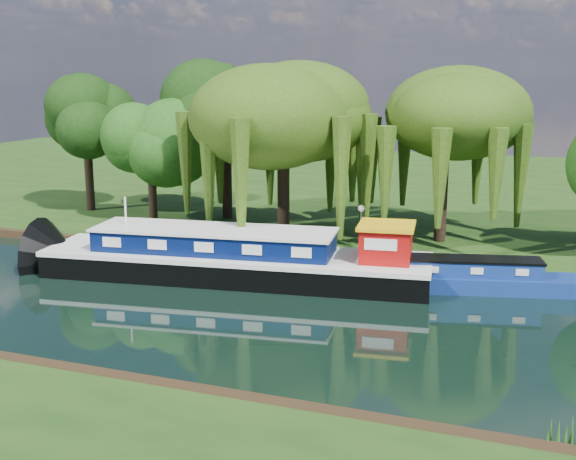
% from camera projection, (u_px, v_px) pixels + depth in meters
% --- Properties ---
extents(ground, '(120.00, 120.00, 0.00)m').
position_uv_depth(ground, '(285.00, 318.00, 30.28)').
color(ground, black).
extents(far_bank, '(120.00, 52.00, 0.45)m').
position_uv_depth(far_bank, '(424.00, 189.00, 61.38)').
color(far_bank, '#19380F').
rests_on(far_bank, ground).
extents(dutch_barge, '(19.69, 6.87, 4.07)m').
position_uv_depth(dutch_barge, '(238.00, 259.00, 35.82)').
color(dutch_barge, black).
rests_on(dutch_barge, ground).
extents(narrowboat, '(11.69, 4.57, 1.69)m').
position_uv_depth(narrowboat, '(452.00, 277.00, 34.07)').
color(narrowboat, navy).
rests_on(narrowboat, ground).
extents(red_dinghy, '(4.17, 3.47, 0.74)m').
position_uv_depth(red_dinghy, '(133.00, 258.00, 39.78)').
color(red_dinghy, '#980C0B').
rests_on(red_dinghy, ground).
extents(willow_left, '(8.13, 8.13, 9.74)m').
position_uv_depth(willow_left, '(283.00, 118.00, 40.53)').
color(willow_left, black).
rests_on(willow_left, far_bank).
extents(willow_right, '(7.45, 7.45, 9.07)m').
position_uv_depth(willow_right, '(445.00, 126.00, 40.57)').
color(willow_right, black).
rests_on(willow_right, far_bank).
extents(tree_far_left, '(4.77, 4.77, 7.69)m').
position_uv_depth(tree_far_left, '(150.00, 142.00, 45.38)').
color(tree_far_left, black).
rests_on(tree_far_left, far_bank).
extents(tree_far_back, '(5.08, 5.08, 8.54)m').
position_uv_depth(tree_far_back, '(86.00, 125.00, 49.92)').
color(tree_far_back, black).
rests_on(tree_far_back, far_bank).
extents(tree_far_mid, '(5.80, 5.80, 9.49)m').
position_uv_depth(tree_far_mid, '(226.00, 120.00, 47.05)').
color(tree_far_mid, black).
rests_on(tree_far_mid, far_bank).
extents(lamppost, '(0.36, 0.36, 2.56)m').
position_uv_depth(lamppost, '(361.00, 216.00, 39.21)').
color(lamppost, silver).
rests_on(lamppost, far_bank).
extents(mooring_posts, '(19.16, 0.16, 1.00)m').
position_uv_depth(mooring_posts, '(332.00, 249.00, 37.94)').
color(mooring_posts, silver).
rests_on(mooring_posts, far_bank).
extents(reeds_near, '(33.70, 1.50, 1.10)m').
position_uv_depth(reeds_near, '(417.00, 410.00, 20.91)').
color(reeds_near, '#1E4C14').
rests_on(reeds_near, ground).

